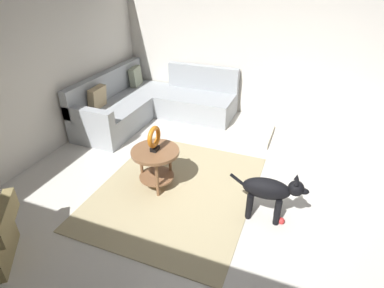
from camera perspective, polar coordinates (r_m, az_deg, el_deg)
ground_plane at (r=3.77m, az=6.15°, el=-12.86°), size 6.00×6.00×0.10m
wall_back at (r=4.63m, az=-31.09°, el=11.36°), size 6.00×0.12×2.70m
wall_right at (r=5.79m, az=15.43°, el=17.49°), size 0.12×6.00×2.70m
area_rug at (r=4.02m, az=-2.93°, el=-8.49°), size 2.30×1.90×0.01m
sectional_couch at (r=5.82m, az=-7.58°, el=7.37°), size 2.20×2.25×0.88m
side_table at (r=3.88m, az=-6.74°, el=-2.72°), size 0.60×0.60×0.54m
torus_sculpture at (r=3.73m, az=-7.01°, el=1.08°), size 0.28×0.08×0.33m
dog_bed_mat at (r=5.33m, az=11.29°, el=1.92°), size 0.80×0.60×0.09m
dog at (r=3.50m, az=14.23°, el=-8.45°), size 0.26×0.85×0.63m
dog_toy_ball at (r=3.68m, az=16.17°, el=-13.48°), size 0.08×0.08×0.08m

